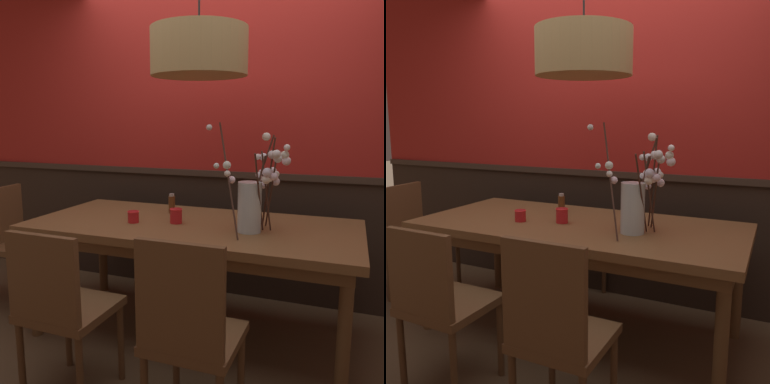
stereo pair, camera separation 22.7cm
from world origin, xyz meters
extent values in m
plane|color=brown|center=(0.00, 0.00, 0.00)|extent=(24.00, 24.00, 0.00)
cube|color=#2D2119|center=(0.00, 0.78, 0.50)|extent=(5.18, 0.12, 0.99)
cube|color=#3E2E24|center=(0.00, 0.77, 1.01)|extent=(5.18, 0.14, 0.05)
cube|color=#B2231E|center=(0.00, 0.78, 1.92)|extent=(5.18, 0.12, 1.86)
cube|color=brown|center=(0.00, 0.00, 0.75)|extent=(2.12, 0.99, 0.05)
cube|color=brown|center=(0.00, 0.00, 0.68)|extent=(2.02, 0.88, 0.08)
cylinder|color=brown|center=(-0.97, -0.41, 0.36)|extent=(0.07, 0.07, 0.72)
cylinder|color=brown|center=(0.97, -0.41, 0.36)|extent=(0.07, 0.07, 0.72)
cylinder|color=brown|center=(-0.97, 0.41, 0.36)|extent=(0.07, 0.07, 0.72)
cylinder|color=brown|center=(0.97, 0.41, 0.36)|extent=(0.07, 0.07, 0.72)
cube|color=brown|center=(0.33, -0.81, 0.44)|extent=(0.41, 0.42, 0.04)
cube|color=brown|center=(0.33, -1.00, 0.71)|extent=(0.39, 0.04, 0.49)
cylinder|color=brown|center=(0.16, -0.63, 0.21)|extent=(0.04, 0.04, 0.42)
cylinder|color=brown|center=(0.51, -0.63, 0.21)|extent=(0.04, 0.04, 0.42)
cube|color=brown|center=(-1.41, -0.01, 0.46)|extent=(0.47, 0.49, 0.04)
cube|color=brown|center=(-1.60, -0.02, 0.70)|extent=(0.08, 0.43, 0.44)
cylinder|color=brown|center=(-1.24, 0.21, 0.22)|extent=(0.04, 0.04, 0.44)
cylinder|color=brown|center=(-1.21, -0.18, 0.22)|extent=(0.04, 0.04, 0.44)
cylinder|color=brown|center=(-1.61, 0.17, 0.22)|extent=(0.04, 0.04, 0.44)
cylinder|color=brown|center=(-1.58, -0.22, 0.22)|extent=(0.04, 0.04, 0.44)
cube|color=brown|center=(-0.27, 0.87, 0.45)|extent=(0.43, 0.40, 0.04)
cube|color=brown|center=(-0.27, 1.04, 0.69)|extent=(0.40, 0.05, 0.43)
cylinder|color=brown|center=(-0.10, 0.70, 0.21)|extent=(0.04, 0.04, 0.43)
cylinder|color=brown|center=(-0.45, 0.70, 0.21)|extent=(0.04, 0.04, 0.43)
cylinder|color=brown|center=(-0.09, 1.03, 0.21)|extent=(0.04, 0.04, 0.43)
cylinder|color=brown|center=(-0.44, 1.04, 0.21)|extent=(0.04, 0.04, 0.43)
cube|color=brown|center=(-0.36, -0.81, 0.47)|extent=(0.42, 0.43, 0.04)
cube|color=brown|center=(-0.36, -1.00, 0.70)|extent=(0.40, 0.04, 0.43)
cylinder|color=brown|center=(-0.54, -0.62, 0.22)|extent=(0.04, 0.04, 0.44)
cylinder|color=brown|center=(-0.18, -0.63, 0.22)|extent=(0.04, 0.04, 0.44)
cylinder|color=brown|center=(-0.54, -0.99, 0.22)|extent=(0.04, 0.04, 0.44)
cylinder|color=brown|center=(-0.18, -0.99, 0.22)|extent=(0.04, 0.04, 0.44)
cylinder|color=silver|center=(0.40, -0.08, 0.93)|extent=(0.14, 0.14, 0.30)
cylinder|color=silver|center=(0.40, -0.08, 0.81)|extent=(0.13, 0.13, 0.07)
cylinder|color=#472D23|center=(0.50, -0.08, 1.02)|extent=(0.05, 0.14, 0.49)
sphere|color=white|center=(0.51, -0.07, 1.10)|extent=(0.03, 0.03, 0.03)
sphere|color=white|center=(0.55, -0.11, 1.12)|extent=(0.05, 0.05, 0.05)
sphere|color=white|center=(0.51, -0.12, 1.14)|extent=(0.05, 0.05, 0.05)
sphere|color=white|center=(0.56, -0.08, 1.22)|extent=(0.05, 0.05, 0.05)
cylinder|color=#472D23|center=(0.52, -0.01, 1.02)|extent=(0.10, 0.20, 0.49)
sphere|color=white|center=(0.59, 0.02, 1.20)|extent=(0.05, 0.05, 0.05)
sphere|color=white|center=(0.53, 0.03, 1.07)|extent=(0.05, 0.05, 0.05)
sphere|color=white|center=(0.58, 0.01, 1.24)|extent=(0.05, 0.05, 0.05)
cylinder|color=#472D23|center=(0.50, -0.02, 1.06)|extent=(0.12, 0.27, 0.57)
sphere|color=white|center=(0.54, -0.01, 1.12)|extent=(0.04, 0.04, 0.04)
sphere|color=white|center=(0.51, -0.04, 1.10)|extent=(0.04, 0.04, 0.04)
sphere|color=white|center=(0.60, -0.01, 1.28)|extent=(0.04, 0.04, 0.04)
sphere|color=white|center=(0.52, 0.00, 1.14)|extent=(0.05, 0.05, 0.05)
cylinder|color=#472D23|center=(0.47, -0.13, 1.02)|extent=(0.03, 0.20, 0.48)
sphere|color=white|center=(0.53, -0.10, 1.24)|extent=(0.05, 0.05, 0.05)
sphere|color=white|center=(0.56, -0.14, 1.25)|extent=(0.05, 0.05, 0.05)
sphere|color=white|center=(0.44, -0.09, 1.00)|extent=(0.05, 0.05, 0.05)
sphere|color=white|center=(0.50, -0.11, 1.10)|extent=(0.05, 0.05, 0.05)
cylinder|color=#472D23|center=(0.30, -0.19, 1.10)|extent=(0.20, 0.24, 0.65)
sphere|color=white|center=(0.31, -0.16, 1.10)|extent=(0.04, 0.04, 0.04)
sphere|color=white|center=(0.29, -0.18, 1.13)|extent=(0.04, 0.04, 0.04)
sphere|color=white|center=(0.20, -0.26, 1.40)|extent=(0.03, 0.03, 0.03)
sphere|color=white|center=(0.28, -0.17, 1.18)|extent=(0.05, 0.05, 0.05)
sphere|color=white|center=(0.24, -0.22, 1.18)|extent=(0.03, 0.03, 0.03)
cylinder|color=#472D23|center=(0.43, 0.00, 1.07)|extent=(0.20, 0.09, 0.58)
sphere|color=white|center=(0.44, 0.03, 1.09)|extent=(0.03, 0.03, 0.03)
sphere|color=white|center=(0.46, 0.02, 1.05)|extent=(0.04, 0.04, 0.04)
sphere|color=white|center=(0.45, 0.01, 1.13)|extent=(0.03, 0.03, 0.03)
sphere|color=white|center=(0.46, 0.09, 1.34)|extent=(0.05, 0.05, 0.05)
cylinder|color=#472D23|center=(0.43, -0.03, 1.01)|extent=(0.11, 0.04, 0.45)
sphere|color=white|center=(0.44, -0.03, 1.11)|extent=(0.03, 0.03, 0.03)
sphere|color=white|center=(0.43, 0.00, 1.22)|extent=(0.04, 0.04, 0.04)
sphere|color=white|center=(0.46, 0.02, 1.22)|extent=(0.05, 0.05, 0.05)
cylinder|color=red|center=(-0.09, -0.05, 0.82)|extent=(0.08, 0.08, 0.10)
torus|color=red|center=(-0.09, -0.05, 0.87)|extent=(0.08, 0.08, 0.01)
cylinder|color=silver|center=(-0.09, -0.05, 0.81)|extent=(0.05, 0.05, 0.05)
cylinder|color=red|center=(-0.36, -0.13, 0.81)|extent=(0.07, 0.07, 0.08)
torus|color=red|center=(-0.36, -0.13, 0.85)|extent=(0.08, 0.08, 0.01)
cylinder|color=silver|center=(-0.36, -0.13, 0.80)|extent=(0.05, 0.05, 0.04)
cylinder|color=brown|center=(-0.24, 0.22, 0.84)|extent=(0.05, 0.05, 0.12)
cylinder|color=beige|center=(-0.24, 0.22, 0.91)|extent=(0.04, 0.04, 0.02)
cylinder|color=tan|center=(0.07, -0.06, 1.84)|extent=(0.58, 0.58, 0.27)
sphere|color=#F9EAB7|center=(0.07, -0.06, 1.80)|extent=(0.14, 0.14, 0.14)
camera|label=1|loc=(0.95, -2.46, 1.43)|focal=38.59mm
camera|label=2|loc=(1.16, -2.37, 1.43)|focal=38.59mm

